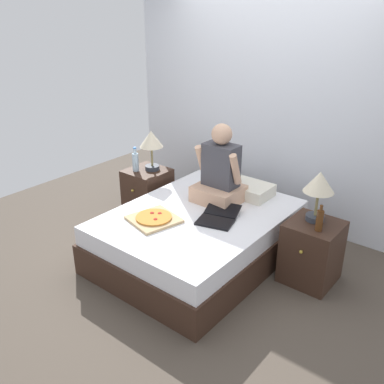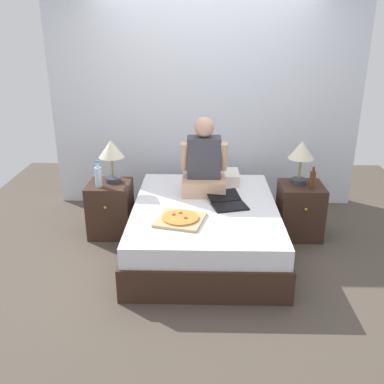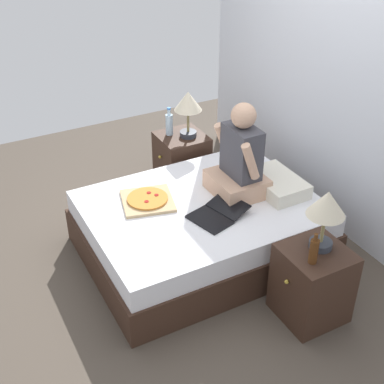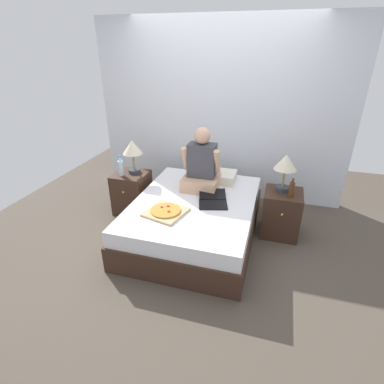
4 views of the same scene
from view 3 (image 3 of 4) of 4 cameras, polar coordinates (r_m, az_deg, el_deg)
name	(u,v)px [view 3 (image 3 of 4)]	position (r m, az deg, el deg)	size (l,w,h in m)	color
ground_plane	(201,251)	(4.56, 0.94, -6.29)	(5.65, 5.65, 0.00)	#4C4238
wall_back	(340,85)	(4.63, 15.47, 10.99)	(3.65, 0.12, 2.50)	silver
bed	(201,228)	(4.42, 0.97, -3.88)	(1.42, 1.86, 0.48)	#382319
nightstand_left	(182,162)	(5.27, -1.08, 3.25)	(0.44, 0.47, 0.57)	#382319
lamp_on_left_nightstand	(188,104)	(4.99, -0.43, 9.34)	(0.26, 0.26, 0.45)	#333842
water_bottle	(169,124)	(5.12, -2.44, 7.28)	(0.07, 0.07, 0.28)	silver
nightstand_right	(312,283)	(3.92, 12.69, -9.49)	(0.44, 0.47, 0.57)	#382319
lamp_on_right_nightstand	(326,208)	(3.59, 14.15, -1.62)	(0.26, 0.26, 0.45)	#333842
beer_bottle	(314,251)	(3.58, 12.87, -6.12)	(0.06, 0.06, 0.23)	#512D14
pillow	(277,184)	(4.47, 9.01, 0.90)	(0.52, 0.34, 0.12)	silver
person_seated	(240,161)	(4.30, 5.10, 3.30)	(0.47, 0.40, 0.78)	tan
laptop	(216,215)	(4.11, 2.56, -2.45)	(0.42, 0.48, 0.07)	black
pizza_box	(148,200)	(4.30, -4.76, -0.86)	(0.49, 0.49, 0.05)	tan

